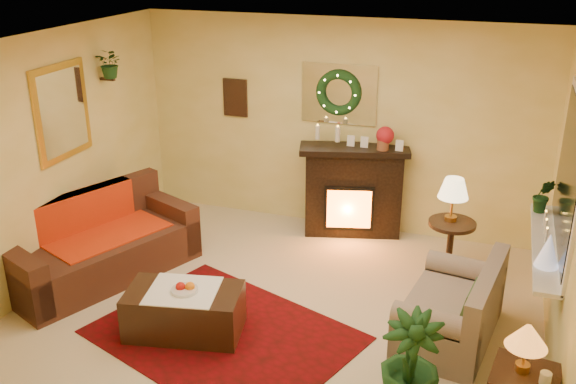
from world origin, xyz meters
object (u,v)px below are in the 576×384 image
(fireplace, at_px, (353,191))
(coffee_table, at_px, (185,313))
(loveseat, at_px, (452,296))
(side_table_round, at_px, (449,249))
(sofa, at_px, (100,240))

(fireplace, bearing_deg, coffee_table, -124.87)
(fireplace, height_order, loveseat, fireplace)
(side_table_round, bearing_deg, sofa, -161.34)
(loveseat, height_order, side_table_round, loveseat)
(fireplace, relative_size, loveseat, 0.90)
(loveseat, bearing_deg, fireplace, 134.60)
(sofa, bearing_deg, coffee_table, -3.81)
(coffee_table, bearing_deg, loveseat, 6.16)
(loveseat, distance_m, side_table_round, 1.15)
(sofa, xyz_separation_m, coffee_table, (1.35, -0.68, -0.22))
(fireplace, xyz_separation_m, side_table_round, (1.25, -0.75, -0.23))
(side_table_round, relative_size, coffee_table, 0.62)
(sofa, relative_size, loveseat, 1.59)
(fireplace, distance_m, loveseat, 2.34)
(sofa, bearing_deg, loveseat, 23.94)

